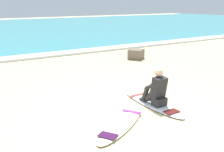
{
  "coord_description": "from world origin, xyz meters",
  "views": [
    {
      "loc": [
        -3.24,
        -4.57,
        2.58
      ],
      "look_at": [
        0.48,
        1.52,
        0.55
      ],
      "focal_mm": 42.23,
      "sensor_mm": 36.0,
      "label": 1
    }
  ],
  "objects_px": {
    "surfboard_spare_near": "(122,123)",
    "shoreline_rock": "(136,54)",
    "surfer_seated": "(156,90)",
    "surfboard_main": "(152,103)"
  },
  "relations": [
    {
      "from": "shoreline_rock",
      "to": "surfer_seated",
      "type": "bearing_deg",
      "value": -121.49
    },
    {
      "from": "shoreline_rock",
      "to": "surfboard_main",
      "type": "bearing_deg",
      "value": -122.24
    },
    {
      "from": "surfboard_main",
      "to": "shoreline_rock",
      "type": "bearing_deg",
      "value": 57.76
    },
    {
      "from": "surfer_seated",
      "to": "shoreline_rock",
      "type": "height_order",
      "value": "surfer_seated"
    },
    {
      "from": "surfboard_main",
      "to": "surfboard_spare_near",
      "type": "distance_m",
      "value": 1.42
    },
    {
      "from": "surfboard_spare_near",
      "to": "shoreline_rock",
      "type": "xyz_separation_m",
      "value": [
        4.32,
        5.32,
        0.19
      ]
    },
    {
      "from": "surfboard_spare_near",
      "to": "shoreline_rock",
      "type": "height_order",
      "value": "shoreline_rock"
    },
    {
      "from": "surfer_seated",
      "to": "surfboard_spare_near",
      "type": "height_order",
      "value": "surfer_seated"
    },
    {
      "from": "surfboard_main",
      "to": "surfer_seated",
      "type": "bearing_deg",
      "value": -92.03
    },
    {
      "from": "surfboard_spare_near",
      "to": "shoreline_rock",
      "type": "bearing_deg",
      "value": 50.95
    }
  ]
}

